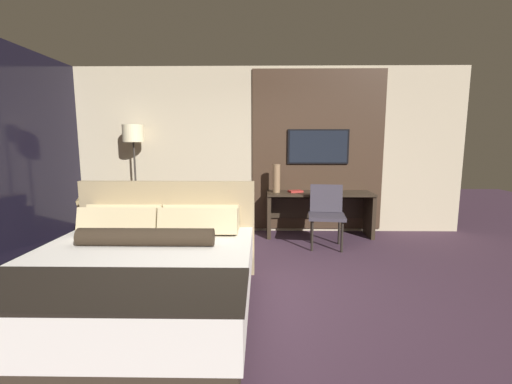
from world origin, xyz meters
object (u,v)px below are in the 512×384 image
bed (140,277)px  armchair_by_window (111,229)px  desk_chair (326,210)px  floor_lamp (134,143)px  tv (318,147)px  vase_tall (276,178)px  book (295,191)px  desk (319,206)px

bed → armchair_by_window: 2.30m
desk_chair → floor_lamp: size_ratio=0.50×
tv → bed: bearing=-125.2°
armchair_by_window → vase_tall: vase_tall is taller
tv → floor_lamp: bearing=-176.0°
floor_lamp → vase_tall: floor_lamp is taller
bed → book: size_ratio=8.36×
bed → desk_chair: bed is taller
floor_lamp → tv: bearing=4.0°
tv → armchair_by_window: size_ratio=0.92×
desk_chair → book: 0.73m
desk → armchair_by_window: armchair_by_window is taller
desk_chair → vase_tall: size_ratio=1.99×
bed → vase_tall: size_ratio=4.65×
armchair_by_window → vase_tall: 2.66m
bed → tv: bearing=54.8°
desk → armchair_by_window: size_ratio=1.54×
tv → vase_tall: tv is taller
armchair_by_window → book: bearing=-99.3°
bed → vase_tall: vase_tall is taller
armchair_by_window → book: 2.92m
desk → vase_tall: (-0.71, -0.04, 0.47)m
bed → tv: size_ratio=2.08×
bed → desk: size_ratio=1.25×
desk → vase_tall: 0.85m
floor_lamp → vase_tall: (2.34, -0.06, -0.58)m
desk → tv: (0.00, 0.23, 0.98)m
tv → floor_lamp: size_ratio=0.56×
bed → armchair_by_window: bearing=119.8°
desk_chair → floor_lamp: floor_lamp is taller
vase_tall → book: 0.38m
desk → tv: bearing=90.0°
floor_lamp → book: bearing=-0.7°
book → floor_lamp: bearing=179.3°
tv → book: bearing=-148.2°
desk_chair → floor_lamp: bearing=176.0°
bed → desk: bed is taller
desk → armchair_by_window: bearing=-167.8°
bed → floor_lamp: 3.12m
armchair_by_window → desk_chair: bearing=-110.9°
armchair_by_window → desk: bearing=-100.6°
desk_chair → floor_lamp: 3.28m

